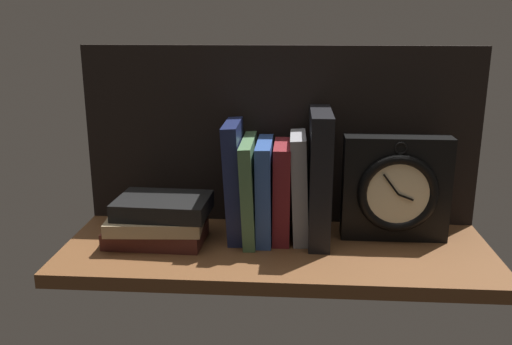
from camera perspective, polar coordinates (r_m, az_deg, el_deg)
The scene contains 10 objects.
ground_plane at distance 102.80cm, azimuth 2.15°, elevation -8.33°, with size 79.04×29.38×2.50cm, color brown.
back_panel at distance 110.36cm, azimuth 2.50°, elevation 3.81°, with size 79.04×1.20×35.79cm, color black.
book_navy_bierce at distance 103.84cm, azimuth -2.17°, elevation -0.81°, with size 2.83×13.02×22.21cm, color #192147.
book_green_romantic at distance 104.05cm, azimuth -0.61°, elevation -1.70°, with size 2.24×16.80×18.97cm, color #476B44.
book_blue_modern at distance 103.91cm, azimuth 0.94°, elevation -1.81°, with size 2.79×14.59×18.66cm, color #2D4C8E.
book_maroon_dawkins at distance 103.85cm, azimuth 2.74°, elevation -1.94°, with size 3.14×12.52×18.34cm, color maroon.
book_gray_chess at distance 103.57cm, azimuth 4.56°, elevation -1.51°, with size 2.84×12.01×20.11cm, color gray.
book_black_skeptic at distance 103.05cm, azimuth 6.63°, elevation -0.36°, with size 3.90×16.57×24.55cm, color black.
framed_clock at distance 105.64cm, azimuth 14.40°, elevation -1.71°, with size 19.85×6.00×19.85cm.
book_stack_side at distance 104.36cm, azimuth -10.08°, elevation -4.90°, with size 19.44×13.11×8.63cm.
Camera 1 is at (2.83, -93.88, 40.54)cm, focal length 38.32 mm.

